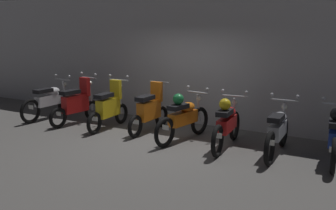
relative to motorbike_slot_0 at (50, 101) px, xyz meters
The scene contains 10 objects.
ground_plane 3.72m from the motorbike_slot_0, ahead, with size 80.00×80.00×0.00m, color #565451.
back_wall 4.14m from the motorbike_slot_0, 23.91° to the left, with size 16.00×0.30×3.30m, color #ADADB2.
motorbike_slot_0 is the anchor object (origin of this frame).
motorbike_slot_1 1.05m from the motorbike_slot_0, ahead, with size 0.59×1.68×1.29m.
motorbike_slot_2 2.08m from the motorbike_slot_0, ahead, with size 0.59×1.68×1.29m.
motorbike_slot_3 3.12m from the motorbike_slot_0, ahead, with size 0.56×1.68×1.18m.
motorbike_slot_4 4.16m from the motorbike_slot_0, ahead, with size 0.58×1.94×1.15m.
motorbike_slot_5 5.20m from the motorbike_slot_0, ahead, with size 0.59×1.95×1.15m.
motorbike_slot_6 6.24m from the motorbike_slot_0, ahead, with size 0.59×1.95×1.15m.
motorbike_slot_7 7.28m from the motorbike_slot_0, ahead, with size 0.59×1.95×1.15m.
Camera 1 is at (4.59, -7.15, 2.57)m, focal length 43.34 mm.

